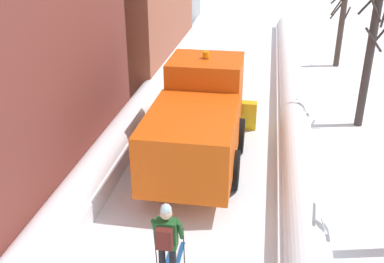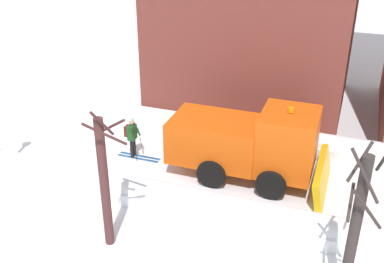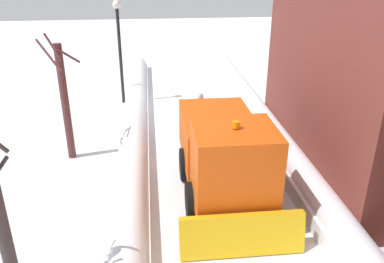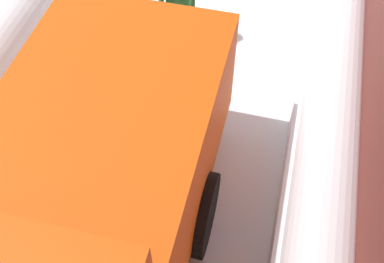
{
  "view_description": "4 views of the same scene",
  "coord_description": "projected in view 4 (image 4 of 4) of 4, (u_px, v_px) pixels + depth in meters",
  "views": [
    {
      "loc": [
        1.66,
        -3.95,
        6.66
      ],
      "look_at": [
        -0.17,
        6.97,
        1.51
      ],
      "focal_mm": 42.34,
      "sensor_mm": 36.0,
      "label": 1
    },
    {
      "loc": [
        15.13,
        11.06,
        9.78
      ],
      "look_at": [
        0.14,
        5.67,
        1.68
      ],
      "focal_mm": 44.08,
      "sensor_mm": 36.0,
      "label": 2
    },
    {
      "loc": [
        2.01,
        18.53,
        7.06
      ],
      "look_at": [
        0.71,
        6.42,
        1.6
      ],
      "focal_mm": 37.26,
      "sensor_mm": 36.0,
      "label": 3
    },
    {
      "loc": [
        -1.8,
        9.43,
        5.91
      ],
      "look_at": [
        -0.99,
        6.12,
        1.38
      ],
      "focal_mm": 44.22,
      "sensor_mm": 36.0,
      "label": 4
    }
  ],
  "objects": [
    {
      "name": "plow_truck",
      "position": [
        65.0,
        245.0,
        4.7
      ],
      "size": [
        3.2,
        5.98,
        3.12
      ],
      "color": "#DB510F",
      "rests_on": "ground"
    }
  ]
}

